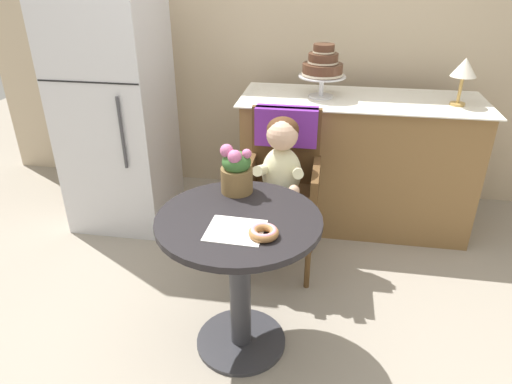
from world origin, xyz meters
TOP-DOWN VIEW (x-y plane):
  - ground_plane at (0.00, 0.00)m, footprint 8.00×8.00m
  - back_wall at (0.00, 1.85)m, footprint 4.80×0.10m
  - cafe_table at (0.00, 0.00)m, footprint 0.72×0.72m
  - wicker_chair at (0.11, 0.76)m, footprint 0.42×0.45m
  - seated_child at (0.11, 0.61)m, footprint 0.27×0.32m
  - paper_napkin at (0.01, -0.11)m, footprint 0.24×0.21m
  - donut_front at (0.13, -0.13)m, footprint 0.12×0.12m
  - flower_vase at (-0.06, 0.24)m, footprint 0.15×0.15m
  - display_counter at (0.55, 1.30)m, footprint 1.56×0.62m
  - tiered_cake_stand at (0.28, 1.30)m, footprint 0.30×0.30m
  - table_lamp at (1.12, 1.25)m, footprint 0.15×0.15m
  - refrigerator at (-1.05, 1.10)m, footprint 0.64×0.63m

SIDE VIEW (x-z plane):
  - ground_plane at x=0.00m, z-range 0.00..0.00m
  - display_counter at x=0.55m, z-range 0.00..0.90m
  - cafe_table at x=0.00m, z-range 0.15..0.87m
  - wicker_chair at x=0.11m, z-range 0.16..1.12m
  - seated_child at x=0.11m, z-range 0.31..1.04m
  - paper_napkin at x=0.01m, z-range 0.72..0.72m
  - donut_front at x=0.13m, z-range 0.72..0.76m
  - flower_vase at x=-0.06m, z-range 0.71..0.95m
  - refrigerator at x=-1.05m, z-range 0.00..1.70m
  - tiered_cake_stand at x=0.28m, z-range 0.93..1.26m
  - table_lamp at x=1.12m, z-range 0.97..1.26m
  - back_wall at x=0.00m, z-range 0.00..2.70m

